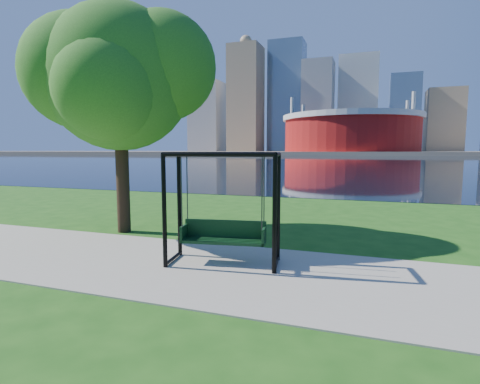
% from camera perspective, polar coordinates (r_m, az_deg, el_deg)
% --- Properties ---
extents(ground, '(900.00, 900.00, 0.00)m').
position_cam_1_polar(ground, '(8.44, -1.18, -10.92)').
color(ground, '#1E5114').
rests_on(ground, ground).
extents(path, '(120.00, 4.00, 0.03)m').
position_cam_1_polar(path, '(7.99, -2.47, -11.81)').
color(path, '#9E937F').
rests_on(path, ground).
extents(river, '(900.00, 180.00, 0.02)m').
position_cam_1_polar(river, '(109.61, 17.94, 4.70)').
color(river, black).
rests_on(river, ground).
extents(far_bank, '(900.00, 228.00, 2.00)m').
position_cam_1_polar(far_bank, '(313.56, 18.94, 5.69)').
color(far_bank, '#937F60').
rests_on(far_bank, ground).
extents(stadium, '(83.00, 83.00, 32.00)m').
position_cam_1_polar(stadium, '(243.17, 16.51, 8.81)').
color(stadium, maroon).
rests_on(stadium, far_bank).
extents(skyline, '(392.00, 66.00, 96.50)m').
position_cam_1_polar(skyline, '(328.72, 18.42, 11.82)').
color(skyline, gray).
rests_on(skyline, far_bank).
extents(swing, '(2.55, 1.42, 2.47)m').
position_cam_1_polar(swing, '(8.16, -2.55, -2.88)').
color(swing, black).
rests_on(swing, ground).
extents(park_tree, '(5.53, 5.00, 6.87)m').
position_cam_1_polar(park_tree, '(12.23, -17.99, 16.72)').
color(park_tree, black).
rests_on(park_tree, ground).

